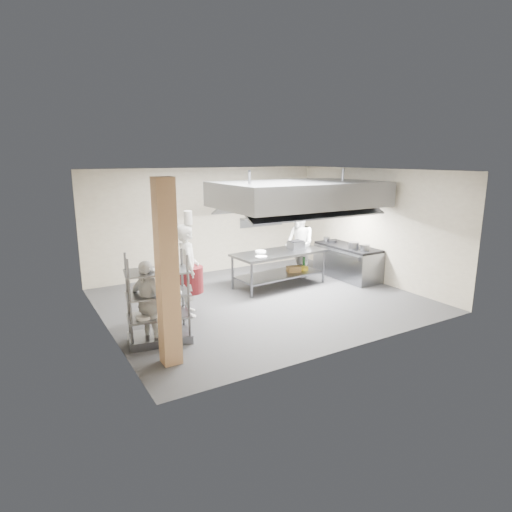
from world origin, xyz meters
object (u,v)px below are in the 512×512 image
cooking_range (347,263)px  chef_plating (147,303)px  pass_rack (158,299)px  chef_line (299,243)px  stockpot (354,246)px  griddle (296,245)px  chef_head (188,270)px  island (279,269)px

cooking_range → chef_plating: 6.28m
pass_rack → chef_line: bearing=35.4°
chef_plating → stockpot: size_ratio=5.61×
chef_line → griddle: chef_line is taller
chef_line → stockpot: size_ratio=6.81×
pass_rack → stockpot: (5.70, 1.10, 0.17)m
chef_line → chef_head: bearing=-67.1°
pass_rack → cooking_range: (5.88, 1.52, -0.40)m
chef_head → griddle: bearing=-60.7°
cooking_range → griddle: (-1.50, 0.37, 0.59)m
cooking_range → griddle: size_ratio=5.04×
chef_plating → griddle: (4.58, 1.92, 0.23)m
griddle → island: bearing=-176.2°
cooking_range → chef_line: size_ratio=1.06×
island → griddle: bearing=4.2°
island → chef_head: (-2.81, -0.78, 0.52)m
chef_plating → cooking_range: bearing=78.2°
pass_rack → stockpot: bearing=20.8°
chef_line → stockpot: bearing=42.6°
island → cooking_range: size_ratio=1.24×
cooking_range → chef_plating: (-6.08, -1.55, 0.36)m
island → cooking_range: bearing=-11.8°
island → cooking_range: island is taller
island → pass_rack: bearing=-158.6°
pass_rack → griddle: size_ratio=4.15×
stockpot → griddle: bearing=148.9°
chef_head → chef_plating: chef_head is taller
cooking_range → stockpot: 0.74m
cooking_range → chef_head: (-4.89, -0.50, 0.56)m
cooking_range → stockpot: bearing=-113.2°
stockpot → island: bearing=159.6°
island → stockpot: 2.10m
island → chef_head: chef_head is taller
chef_plating → griddle: 4.97m
island → chef_plating: 4.41m
griddle → chef_line: bearing=40.3°
chef_line → stockpot: 1.50m
chef_line → chef_plating: (-4.98, -2.31, -0.17)m
chef_plating → chef_head: bearing=105.5°
island → pass_rack: pass_rack is taller
island → pass_rack: (-3.80, -1.81, 0.37)m
cooking_range → griddle: bearing=166.2°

